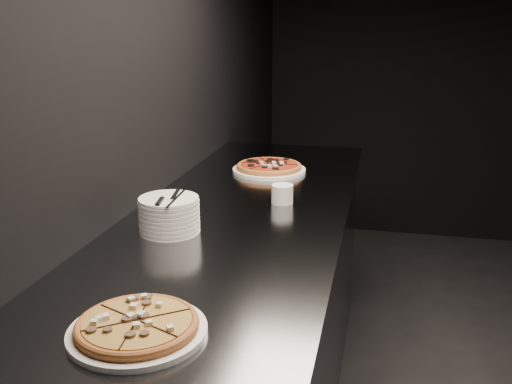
% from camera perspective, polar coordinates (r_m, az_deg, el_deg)
% --- Properties ---
extents(wall_left, '(0.02, 5.00, 2.80)m').
position_cam_1_polar(wall_left, '(1.98, -12.70, 11.67)').
color(wall_left, black).
rests_on(wall_left, floor).
extents(counter, '(0.74, 2.44, 0.92)m').
position_cam_1_polar(counter, '(2.15, -1.83, -14.07)').
color(counter, slate).
rests_on(counter, floor).
extents(pizza_mushroom, '(0.34, 0.34, 0.03)m').
position_cam_1_polar(pizza_mushroom, '(1.26, -11.77, -13.04)').
color(pizza_mushroom, white).
rests_on(pizza_mushroom, counter).
extents(pizza_tomato, '(0.32, 0.32, 0.04)m').
position_cam_1_polar(pizza_tomato, '(2.53, 1.32, 2.47)').
color(pizza_tomato, white).
rests_on(pizza_tomato, counter).
extents(plate_stack, '(0.19, 0.19, 0.11)m').
position_cam_1_polar(plate_stack, '(1.81, -8.67, -2.26)').
color(plate_stack, white).
rests_on(plate_stack, counter).
extents(cutlery, '(0.07, 0.20, 0.01)m').
position_cam_1_polar(cutlery, '(1.78, -8.69, -0.63)').
color(cutlery, '#ACAEB3').
rests_on(cutlery, plate_stack).
extents(ramekin, '(0.08, 0.08, 0.07)m').
position_cam_1_polar(ramekin, '(2.09, 2.65, -0.14)').
color(ramekin, silver).
rests_on(ramekin, counter).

